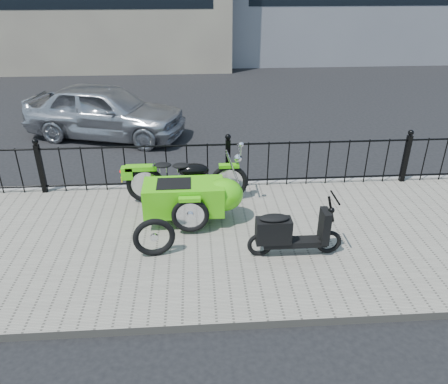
{
  "coord_description": "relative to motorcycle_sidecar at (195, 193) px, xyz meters",
  "views": [
    {
      "loc": [
        -0.6,
        -6.34,
        3.94
      ],
      "look_at": [
        -0.17,
        -0.1,
        0.72
      ],
      "focal_mm": 35.0,
      "sensor_mm": 36.0,
      "label": 1
    }
  ],
  "objects": [
    {
      "name": "ground",
      "position": [
        0.65,
        -0.15,
        -0.59
      ],
      "size": [
        120.0,
        120.0,
        0.0
      ],
      "primitive_type": "plane",
      "color": "black",
      "rests_on": "ground"
    },
    {
      "name": "sidewalk",
      "position": [
        0.65,
        -0.65,
        -0.53
      ],
      "size": [
        30.0,
        3.8,
        0.12
      ],
      "primitive_type": "cube",
      "color": "gray",
      "rests_on": "ground"
    },
    {
      "name": "curb",
      "position": [
        0.65,
        1.29,
        -0.53
      ],
      "size": [
        30.0,
        0.1,
        0.12
      ],
      "primitive_type": "cube",
      "color": "gray",
      "rests_on": "ground"
    },
    {
      "name": "iron_fence",
      "position": [
        0.65,
        1.15,
        -0.01
      ],
      "size": [
        14.11,
        0.11,
        1.08
      ],
      "color": "black",
      "rests_on": "sidewalk"
    },
    {
      "name": "motorcycle_sidecar",
      "position": [
        0.0,
        0.0,
        0.0
      ],
      "size": [
        2.28,
        1.48,
        0.98
      ],
      "color": "black",
      "rests_on": "sidewalk"
    },
    {
      "name": "scooter",
      "position": [
        1.36,
        -1.18,
        -0.1
      ],
      "size": [
        1.41,
        0.41,
        0.96
      ],
      "color": "black",
      "rests_on": "sidewalk"
    },
    {
      "name": "spare_tire",
      "position": [
        -0.61,
        -1.07,
        -0.16
      ],
      "size": [
        0.63,
        0.19,
        0.62
      ],
      "primitive_type": "torus",
      "rotation": [
        1.57,
        0.0,
        0.16
      ],
      "color": "black",
      "rests_on": "sidewalk"
    },
    {
      "name": "sedan_car",
      "position": [
        -2.23,
        4.5,
        0.1
      ],
      "size": [
        4.34,
        2.69,
        1.38
      ],
      "primitive_type": "imported",
      "rotation": [
        0.0,
        0.0,
        1.29
      ],
      "color": "#ADAFB4",
      "rests_on": "ground"
    }
  ]
}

